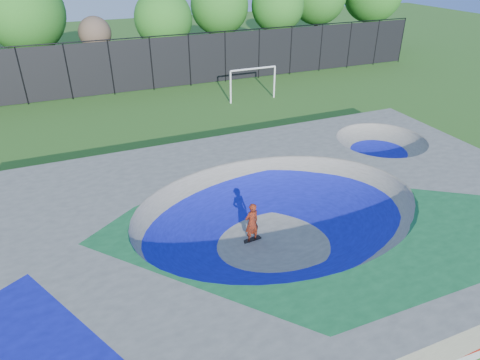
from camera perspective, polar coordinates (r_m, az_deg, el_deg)
The scene contains 7 objects.
ground at distance 16.62m, azimuth 4.99°, elevation -7.74°, with size 120.00×120.00×0.00m, color #2B5B19.
skate_deck at distance 16.19m, azimuth 5.11°, elevation -5.60°, with size 22.00×14.00×1.50m, color gray.
skater at distance 15.98m, azimuth 1.58°, elevation -5.70°, with size 0.60×0.39×1.64m, color #B12D0E.
skateboard at distance 16.44m, azimuth 1.54°, elevation -7.98°, with size 0.78×0.22×0.05m, color black.
soccer_goal at distance 31.22m, azimuth 1.75°, elevation 13.45°, with size 3.56×0.12×2.35m.
fence at distance 34.24m, azimuth -11.73°, elevation 15.05°, with size 48.09×0.09×4.04m.
treeline at distance 39.37m, azimuth -8.80°, elevation 21.74°, with size 52.86×7.34×8.70m.
Camera 1 is at (-6.49, -11.72, 9.84)m, focal length 32.00 mm.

